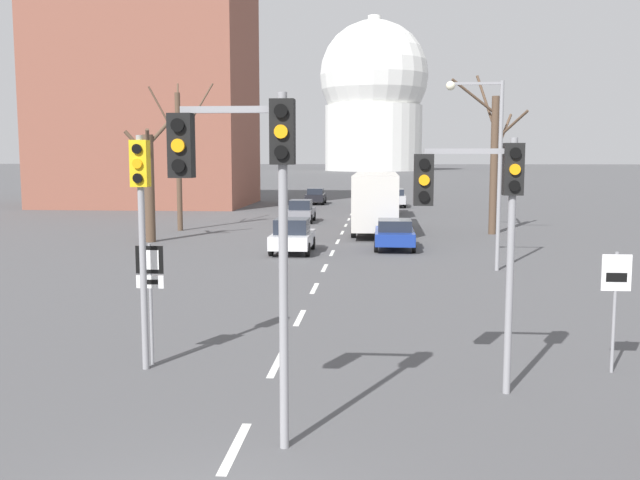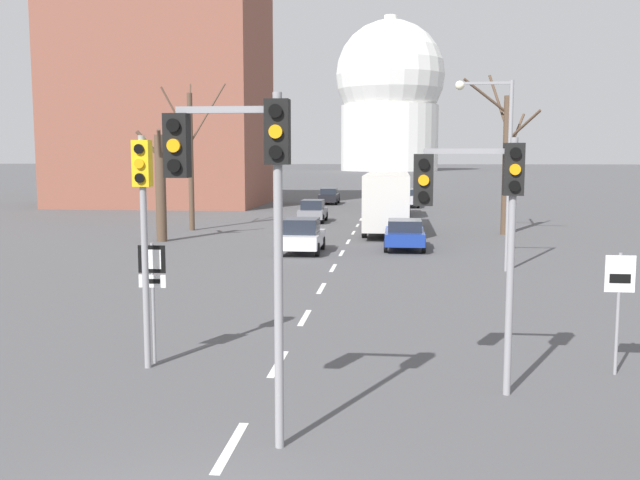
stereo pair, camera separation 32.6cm
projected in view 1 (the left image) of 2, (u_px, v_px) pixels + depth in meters
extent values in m
cube|color=silver|center=(235.00, 448.00, 11.08)|extent=(0.16, 2.00, 0.01)
cube|color=silver|center=(277.00, 364.00, 15.53)|extent=(0.16, 2.00, 0.01)
cube|color=silver|center=(300.00, 318.00, 19.98)|extent=(0.16, 2.00, 0.01)
cube|color=silver|center=(314.00, 288.00, 24.44)|extent=(0.16, 2.00, 0.01)
cube|color=silver|center=(325.00, 268.00, 28.89)|extent=(0.16, 2.00, 0.01)
cube|color=silver|center=(332.00, 253.00, 33.34)|extent=(0.16, 2.00, 0.01)
cube|color=silver|center=(338.00, 242.00, 37.80)|extent=(0.16, 2.00, 0.01)
cube|color=silver|center=(342.00, 233.00, 42.25)|extent=(0.16, 2.00, 0.01)
cube|color=silver|center=(346.00, 225.00, 46.70)|extent=(0.16, 2.00, 0.01)
cube|color=silver|center=(349.00, 219.00, 51.16)|extent=(0.16, 2.00, 0.01)
cube|color=silver|center=(351.00, 214.00, 55.61)|extent=(0.16, 2.00, 0.01)
cube|color=silver|center=(353.00, 210.00, 60.06)|extent=(0.16, 2.00, 0.01)
cube|color=silver|center=(355.00, 206.00, 64.52)|extent=(0.16, 2.00, 0.01)
cylinder|color=gray|center=(143.00, 254.00, 14.90)|extent=(0.14, 0.14, 4.94)
cube|color=yellow|center=(140.00, 163.00, 14.68)|extent=(0.36, 0.28, 0.96)
cylinder|color=black|center=(137.00, 149.00, 14.48)|extent=(0.20, 0.06, 0.20)
cylinder|color=orange|center=(137.00, 164.00, 14.52)|extent=(0.20, 0.06, 0.20)
cylinder|color=black|center=(138.00, 178.00, 14.55)|extent=(0.20, 0.06, 0.20)
cylinder|color=gray|center=(510.00, 268.00, 13.35)|extent=(0.14, 0.14, 4.85)
cube|color=black|center=(513.00, 169.00, 13.14)|extent=(0.36, 0.28, 0.96)
cylinder|color=black|center=(515.00, 153.00, 12.93)|extent=(0.20, 0.06, 0.20)
cylinder|color=orange|center=(515.00, 169.00, 12.97)|extent=(0.20, 0.06, 0.20)
cylinder|color=black|center=(514.00, 186.00, 13.00)|extent=(0.20, 0.06, 0.20)
cube|color=gray|center=(469.00, 151.00, 13.17)|extent=(1.64, 0.10, 0.10)
cube|color=black|center=(424.00, 180.00, 13.30)|extent=(0.36, 0.28, 0.96)
cylinder|color=black|center=(424.00, 164.00, 13.09)|extent=(0.20, 0.06, 0.20)
cylinder|color=orange|center=(424.00, 180.00, 13.13)|extent=(0.20, 0.06, 0.20)
cylinder|color=black|center=(424.00, 196.00, 13.16)|extent=(0.20, 0.06, 0.20)
cylinder|color=gray|center=(283.00, 275.00, 10.77)|extent=(0.14, 0.14, 5.45)
cube|color=black|center=(283.00, 132.00, 10.52)|extent=(0.36, 0.28, 0.96)
cylinder|color=black|center=(281.00, 111.00, 10.32)|extent=(0.20, 0.06, 0.20)
cylinder|color=orange|center=(281.00, 132.00, 10.35)|extent=(0.20, 0.06, 0.20)
cylinder|color=black|center=(281.00, 152.00, 10.39)|extent=(0.20, 0.06, 0.20)
cube|color=gray|center=(231.00, 110.00, 10.55)|extent=(1.53, 0.10, 0.10)
cube|color=black|center=(181.00, 146.00, 10.67)|extent=(0.36, 0.28, 0.96)
cylinder|color=black|center=(178.00, 125.00, 10.47)|extent=(0.20, 0.06, 0.20)
cylinder|color=orange|center=(178.00, 146.00, 10.51)|extent=(0.20, 0.06, 0.20)
cylinder|color=black|center=(179.00, 166.00, 10.54)|extent=(0.20, 0.06, 0.20)
cylinder|color=gray|center=(151.00, 304.00, 15.38)|extent=(0.07, 0.07, 2.66)
cube|color=black|center=(149.00, 260.00, 15.24)|extent=(0.60, 0.03, 0.60)
cube|color=white|center=(149.00, 260.00, 15.23)|extent=(0.42, 0.01, 0.42)
cube|color=white|center=(150.00, 282.00, 15.30)|extent=(0.60, 0.03, 0.28)
cube|color=black|center=(150.00, 282.00, 15.28)|extent=(0.36, 0.01, 0.10)
cylinder|color=gray|center=(614.00, 313.00, 14.79)|extent=(0.07, 0.07, 2.55)
cube|color=white|center=(616.00, 273.00, 14.67)|extent=(0.60, 0.03, 0.76)
cube|color=black|center=(617.00, 277.00, 14.67)|extent=(0.42, 0.01, 0.19)
cylinder|color=gray|center=(500.00, 177.00, 27.82)|extent=(0.16, 0.16, 7.40)
cube|color=gray|center=(476.00, 83.00, 27.48)|extent=(1.97, 0.10, 0.10)
sphere|color=#F2EAC6|center=(451.00, 86.00, 27.57)|extent=(0.36, 0.36, 0.36)
cube|color=#B7B7BC|center=(394.00, 199.00, 63.71)|extent=(1.89, 4.53, 0.71)
cube|color=#1E232D|center=(395.00, 192.00, 63.41)|extent=(1.61, 2.17, 0.55)
cylinder|color=black|center=(384.00, 202.00, 65.21)|extent=(0.18, 0.71, 0.71)
cylinder|color=black|center=(404.00, 202.00, 65.06)|extent=(0.18, 0.71, 0.71)
cylinder|color=black|center=(384.00, 204.00, 62.43)|extent=(0.18, 0.71, 0.71)
cylinder|color=black|center=(405.00, 204.00, 62.29)|extent=(0.18, 0.71, 0.71)
cube|color=slate|center=(301.00, 213.00, 48.98)|extent=(1.69, 3.92, 0.59)
cube|color=#1E232D|center=(301.00, 205.00, 48.72)|extent=(1.44, 1.88, 0.64)
cylinder|color=black|center=(292.00, 216.00, 50.29)|extent=(0.18, 0.63, 0.63)
cylinder|color=black|center=(314.00, 216.00, 50.15)|extent=(0.18, 0.63, 0.63)
cylinder|color=black|center=(287.00, 219.00, 47.88)|extent=(0.18, 0.63, 0.63)
cylinder|color=black|center=(311.00, 219.00, 47.75)|extent=(0.18, 0.63, 0.63)
cube|color=navy|center=(394.00, 236.00, 34.72)|extent=(1.87, 4.17, 0.59)
cube|color=#1E232D|center=(395.00, 225.00, 34.45)|extent=(1.59, 2.00, 0.53)
cylinder|color=black|center=(376.00, 239.00, 36.11)|extent=(0.18, 0.68, 0.68)
cylinder|color=black|center=(411.00, 239.00, 35.96)|extent=(0.18, 0.68, 0.68)
cylinder|color=black|center=(376.00, 245.00, 33.55)|extent=(0.18, 0.68, 0.68)
cylinder|color=black|center=(414.00, 246.00, 33.40)|extent=(0.18, 0.68, 0.68)
cube|color=black|center=(316.00, 197.00, 67.39)|extent=(1.70, 4.22, 0.64)
cube|color=#1E232D|center=(316.00, 191.00, 67.11)|extent=(1.44, 2.03, 0.55)
cylinder|color=black|center=(309.00, 200.00, 68.79)|extent=(0.18, 0.64, 0.64)
cylinder|color=black|center=(325.00, 200.00, 68.65)|extent=(0.18, 0.64, 0.64)
cylinder|color=black|center=(306.00, 201.00, 66.20)|extent=(0.18, 0.64, 0.64)
cylinder|color=black|center=(323.00, 202.00, 66.06)|extent=(0.18, 0.64, 0.64)
cube|color=silver|center=(293.00, 239.00, 33.42)|extent=(1.79, 3.95, 0.62)
cube|color=#1E232D|center=(292.00, 226.00, 33.15)|extent=(1.52, 1.90, 0.69)
cylinder|color=black|center=(279.00, 243.00, 34.74)|extent=(0.18, 0.63, 0.63)
cylinder|color=black|center=(313.00, 243.00, 34.60)|extent=(0.18, 0.63, 0.63)
cylinder|color=black|center=(271.00, 249.00, 32.31)|extent=(0.18, 0.63, 0.63)
cylinder|color=black|center=(308.00, 250.00, 32.17)|extent=(0.18, 0.63, 0.63)
cube|color=beige|center=(376.00, 199.00, 42.50)|extent=(2.50, 10.80, 3.00)
cube|color=black|center=(376.00, 193.00, 42.46)|extent=(2.52, 10.26, 0.90)
cylinder|color=black|center=(357.00, 218.00, 46.52)|extent=(0.26, 0.96, 0.96)
cylinder|color=black|center=(394.00, 218.00, 46.32)|extent=(0.26, 0.96, 0.96)
cylinder|color=black|center=(353.00, 229.00, 39.57)|extent=(0.26, 0.96, 0.96)
cylinder|color=black|center=(397.00, 229.00, 39.37)|extent=(0.26, 0.96, 0.96)
cube|color=#333842|center=(381.00, 195.00, 56.38)|extent=(2.20, 2.00, 2.10)
cube|color=white|center=(381.00, 193.00, 52.79)|extent=(2.30, 5.20, 2.70)
cylinder|color=black|center=(367.00, 208.00, 56.60)|extent=(0.24, 0.88, 0.88)
cylinder|color=black|center=(395.00, 208.00, 56.41)|extent=(0.24, 0.88, 0.88)
cylinder|color=black|center=(365.00, 213.00, 51.62)|extent=(0.24, 0.88, 0.88)
cylinder|color=black|center=(396.00, 213.00, 51.44)|extent=(0.24, 0.88, 0.88)
cylinder|color=brown|center=(149.00, 189.00, 37.36)|extent=(0.55, 0.55, 5.63)
cylinder|color=brown|center=(160.00, 132.00, 37.25)|extent=(1.28, 0.81, 1.54)
cylinder|color=brown|center=(148.00, 146.00, 36.52)|extent=(0.54, 1.31, 1.77)
cylinder|color=brown|center=(137.00, 144.00, 37.05)|extent=(1.30, 0.37, 1.47)
cylinder|color=brown|center=(494.00, 166.00, 40.99)|extent=(0.44, 0.44, 7.92)
cylinder|color=brown|center=(474.00, 96.00, 40.22)|extent=(2.66, 1.15, 1.95)
cylinder|color=brown|center=(504.00, 132.00, 41.85)|extent=(1.32, 2.53, 2.26)
cylinder|color=brown|center=(512.00, 125.00, 39.94)|extent=(1.56, 1.71, 1.67)
cylinder|color=brown|center=(486.00, 102.00, 41.20)|extent=(1.06, 1.38, 3.20)
cylinder|color=brown|center=(179.00, 162.00, 42.94)|extent=(0.32, 0.32, 8.28)
cylinder|color=brown|center=(164.00, 114.00, 42.55)|extent=(1.75, 0.39, 3.27)
cylinder|color=brown|center=(196.00, 112.00, 43.46)|extent=(1.77, 2.08, 3.67)
cylinder|color=brown|center=(177.00, 109.00, 43.90)|extent=(0.78, 2.75, 3.37)
cylinder|color=silver|center=(373.00, 138.00, 222.51)|extent=(30.17, 30.17, 20.11)
sphere|color=silver|center=(374.00, 75.00, 220.25)|extent=(33.52, 33.52, 33.52)
cylinder|color=silver|center=(374.00, 25.00, 218.49)|extent=(4.02, 4.02, 5.87)
cube|color=brown|center=(149.00, 81.00, 64.92)|extent=(18.00, 14.00, 22.61)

